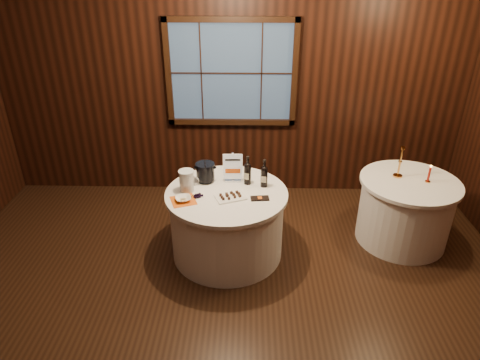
{
  "coord_description": "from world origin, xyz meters",
  "views": [
    {
      "loc": [
        0.23,
        -2.86,
        2.95
      ],
      "look_at": [
        0.14,
        0.9,
        0.97
      ],
      "focal_mm": 32.0,
      "sensor_mm": 36.0,
      "label": 1
    }
  ],
  "objects_px": {
    "ice_bucket": "(205,172)",
    "chocolate_plate": "(230,196)",
    "cracker_bowl": "(183,199)",
    "brass_candlestick": "(399,166)",
    "chocolate_box": "(260,198)",
    "grape_bunch": "(198,196)",
    "sign_stand": "(233,172)",
    "port_bottle_right": "(264,175)",
    "side_table": "(404,210)",
    "port_bottle_left": "(248,172)",
    "main_table": "(227,223)",
    "glass_pitcher": "(187,181)",
    "red_candle": "(429,175)"
  },
  "relations": [
    {
      "from": "main_table",
      "to": "ice_bucket",
      "type": "distance_m",
      "value": 0.6
    },
    {
      "from": "port_bottle_right",
      "to": "chocolate_box",
      "type": "distance_m",
      "value": 0.3
    },
    {
      "from": "grape_bunch",
      "to": "brass_candlestick",
      "type": "height_order",
      "value": "brass_candlestick"
    },
    {
      "from": "port_bottle_left",
      "to": "chocolate_box",
      "type": "distance_m",
      "value": 0.38
    },
    {
      "from": "main_table",
      "to": "brass_candlestick",
      "type": "relative_size",
      "value": 3.59
    },
    {
      "from": "ice_bucket",
      "to": "port_bottle_right",
      "type": "bearing_deg",
      "value": -9.01
    },
    {
      "from": "cracker_bowl",
      "to": "brass_candlestick",
      "type": "relative_size",
      "value": 0.44
    },
    {
      "from": "side_table",
      "to": "chocolate_box",
      "type": "relative_size",
      "value": 5.84
    },
    {
      "from": "ice_bucket",
      "to": "chocolate_plate",
      "type": "xyz_separation_m",
      "value": [
        0.29,
        -0.35,
        -0.09
      ]
    },
    {
      "from": "side_table",
      "to": "glass_pitcher",
      "type": "distance_m",
      "value": 2.48
    },
    {
      "from": "port_bottle_left",
      "to": "ice_bucket",
      "type": "bearing_deg",
      "value": -164.31
    },
    {
      "from": "port_bottle_right",
      "to": "chocolate_plate",
      "type": "bearing_deg",
      "value": -133.61
    },
    {
      "from": "chocolate_box",
      "to": "brass_candlestick",
      "type": "xyz_separation_m",
      "value": [
        1.54,
        0.53,
        0.12
      ]
    },
    {
      "from": "ice_bucket",
      "to": "brass_candlestick",
      "type": "bearing_deg",
      "value": 4.34
    },
    {
      "from": "port_bottle_right",
      "to": "brass_candlestick",
      "type": "height_order",
      "value": "brass_candlestick"
    },
    {
      "from": "glass_pitcher",
      "to": "cracker_bowl",
      "type": "relative_size",
      "value": 1.48
    },
    {
      "from": "ice_bucket",
      "to": "glass_pitcher",
      "type": "distance_m",
      "value": 0.27
    },
    {
      "from": "grape_bunch",
      "to": "chocolate_box",
      "type": "bearing_deg",
      "value": -0.61
    },
    {
      "from": "chocolate_box",
      "to": "cracker_bowl",
      "type": "relative_size",
      "value": 1.19
    },
    {
      "from": "main_table",
      "to": "red_candle",
      "type": "relative_size",
      "value": 6.3
    },
    {
      "from": "port_bottle_left",
      "to": "brass_candlestick",
      "type": "xyz_separation_m",
      "value": [
        1.67,
        0.2,
        -0.01
      ]
    },
    {
      "from": "chocolate_plate",
      "to": "glass_pitcher",
      "type": "bearing_deg",
      "value": 162.9
    },
    {
      "from": "cracker_bowl",
      "to": "side_table",
      "type": "bearing_deg",
      "value": 11.31
    },
    {
      "from": "side_table",
      "to": "brass_candlestick",
      "type": "height_order",
      "value": "brass_candlestick"
    },
    {
      "from": "grape_bunch",
      "to": "cracker_bowl",
      "type": "relative_size",
      "value": 1.06
    },
    {
      "from": "red_candle",
      "to": "grape_bunch",
      "type": "bearing_deg",
      "value": -170.76
    },
    {
      "from": "port_bottle_right",
      "to": "chocolate_box",
      "type": "bearing_deg",
      "value": -90.05
    },
    {
      "from": "sign_stand",
      "to": "chocolate_plate",
      "type": "bearing_deg",
      "value": -93.34
    },
    {
      "from": "sign_stand",
      "to": "ice_bucket",
      "type": "xyz_separation_m",
      "value": [
        -0.3,
        -0.01,
        -0.0
      ]
    },
    {
      "from": "main_table",
      "to": "grape_bunch",
      "type": "relative_size",
      "value": 7.73
    },
    {
      "from": "brass_candlestick",
      "to": "side_table",
      "type": "bearing_deg",
      "value": -40.32
    },
    {
      "from": "side_table",
      "to": "sign_stand",
      "type": "distance_m",
      "value": 2.01
    },
    {
      "from": "chocolate_plate",
      "to": "glass_pitcher",
      "type": "xyz_separation_m",
      "value": [
        -0.46,
        0.14,
        0.1
      ]
    },
    {
      "from": "cracker_bowl",
      "to": "red_candle",
      "type": "distance_m",
      "value": 2.63
    },
    {
      "from": "red_candle",
      "to": "sign_stand",
      "type": "bearing_deg",
      "value": -179.35
    },
    {
      "from": "side_table",
      "to": "port_bottle_left",
      "type": "distance_m",
      "value": 1.86
    },
    {
      "from": "port_bottle_right",
      "to": "chocolate_plate",
      "type": "relative_size",
      "value": 0.89
    },
    {
      "from": "port_bottle_left",
      "to": "brass_candlestick",
      "type": "bearing_deg",
      "value": 27.74
    },
    {
      "from": "side_table",
      "to": "sign_stand",
      "type": "height_order",
      "value": "sign_stand"
    },
    {
      "from": "main_table",
      "to": "chocolate_plate",
      "type": "bearing_deg",
      "value": -68.42
    },
    {
      "from": "side_table",
      "to": "chocolate_plate",
      "type": "bearing_deg",
      "value": -167.94
    },
    {
      "from": "port_bottle_right",
      "to": "cracker_bowl",
      "type": "relative_size",
      "value": 1.99
    },
    {
      "from": "brass_candlestick",
      "to": "main_table",
      "type": "bearing_deg",
      "value": -168.06
    },
    {
      "from": "glass_pitcher",
      "to": "chocolate_box",
      "type": "bearing_deg",
      "value": -6.52
    },
    {
      "from": "chocolate_box",
      "to": "grape_bunch",
      "type": "bearing_deg",
      "value": 174.09
    },
    {
      "from": "sign_stand",
      "to": "chocolate_box",
      "type": "relative_size",
      "value": 1.81
    },
    {
      "from": "ice_bucket",
      "to": "cracker_bowl",
      "type": "bearing_deg",
      "value": -113.7
    },
    {
      "from": "main_table",
      "to": "port_bottle_right",
      "type": "height_order",
      "value": "port_bottle_right"
    },
    {
      "from": "side_table",
      "to": "port_bottle_left",
      "type": "relative_size",
      "value": 3.38
    },
    {
      "from": "grape_bunch",
      "to": "brass_candlestick",
      "type": "xyz_separation_m",
      "value": [
        2.16,
        0.52,
        0.11
      ]
    }
  ]
}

